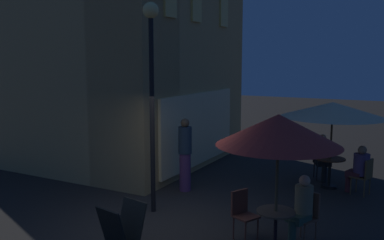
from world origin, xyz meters
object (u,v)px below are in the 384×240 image
cafe_chair_0 (365,174)px  cafe_chair_3 (243,210)px  patron_seated_1 (322,154)px  patron_standing_3 (185,154)px  cafe_chair_1 (321,158)px  cafe_table_1 (276,225)px  cafe_table_0 (330,166)px  cafe_chair_2 (307,212)px  patio_umbrella_0 (333,110)px  patron_seated_0 (359,166)px  patio_umbrella_1 (278,130)px  menu_sandwich_board (122,230)px  street_lamp_near_corner (151,68)px  patron_seated_2 (302,206)px

cafe_chair_0 → cafe_chair_3: size_ratio=1.00×
patron_seated_1 → patron_standing_3: (-2.60, 2.83, 0.22)m
cafe_chair_1 → cafe_chair_3: (-4.71, 0.47, -0.03)m
cafe_table_1 → cafe_chair_1: bearing=2.7°
cafe_table_0 → cafe_chair_2: (-3.49, -0.20, -0.03)m
cafe_table_1 → patio_umbrella_0: patio_umbrella_0 is taller
cafe_chair_0 → patron_seated_1: 1.48m
cafe_chair_0 → patron_seated_0: size_ratio=0.74×
cafe_chair_2 → cafe_chair_3: size_ratio=1.02×
patio_umbrella_1 → cafe_chair_1: 5.28m
cafe_chair_3 → patron_seated_1: bearing=108.4°
menu_sandwich_board → patron_standing_3: size_ratio=0.49×
menu_sandwich_board → patron_seated_0: 6.15m
cafe_table_0 → cafe_chair_0: 0.89m
street_lamp_near_corner → cafe_table_0: (3.54, -3.05, -2.52)m
patron_standing_3 → cafe_chair_1: bearing=-95.0°
patron_seated_0 → patio_umbrella_0: bearing=0.0°
cafe_chair_3 → patio_umbrella_1: bearing=0.0°
menu_sandwich_board → patio_umbrella_0: size_ratio=0.35×
cafe_table_1 → patron_seated_0: 4.14m
patio_umbrella_0 → patron_standing_3: (-1.95, 3.14, -1.08)m
patron_seated_0 → patron_seated_1: size_ratio=0.97×
cafe_chair_1 → street_lamp_near_corner: bearing=-57.4°
street_lamp_near_corner → patron_seated_1: street_lamp_near_corner is taller
menu_sandwich_board → patron_seated_2: size_ratio=0.72×
cafe_table_1 → patron_seated_1: patron_seated_1 is taller
cafe_table_1 → cafe_chair_3: (0.33, 0.71, 0.02)m
street_lamp_near_corner → cafe_chair_1: (4.32, -2.67, -2.53)m
cafe_chair_1 → patron_standing_3: 3.90m
cafe_table_1 → patron_seated_0: patron_seated_0 is taller
cafe_table_1 → patron_seated_2: patron_seated_2 is taller
cafe_chair_2 → patron_standing_3: size_ratio=0.50×
cafe_chair_2 → patron_seated_2: 0.22m
patron_seated_0 → cafe_table_0: bearing=-0.0°
cafe_chair_1 → patio_umbrella_1: bearing=-22.9°
patron_seated_2 → cafe_chair_0: bearing=-168.2°
cafe_table_1 → cafe_chair_1: cafe_chair_1 is taller
cafe_chair_2 → patron_seated_0: (3.28, -0.51, 0.15)m
patron_seated_1 → patron_seated_2: size_ratio=1.01×
menu_sandwich_board → patron_seated_0: (5.33, -3.05, 0.23)m
menu_sandwich_board → cafe_table_1: 2.55m
patron_seated_1 → patron_seated_2: 4.31m
cafe_table_1 → patron_seated_1: size_ratio=0.61×
menu_sandwich_board → patron_seated_0: bearing=-18.6°
cafe_table_1 → patron_seated_1: (4.91, 0.18, 0.19)m
street_lamp_near_corner → patron_seated_0: size_ratio=3.64×
cafe_table_1 → cafe_chair_1: size_ratio=0.80×
patron_seated_0 → patron_standing_3: bearing=40.5°
patron_standing_3 → patron_seated_1: bearing=-97.0°
menu_sandwich_board → cafe_table_1: menu_sandwich_board is taller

